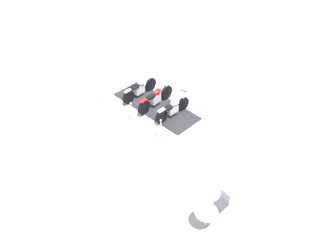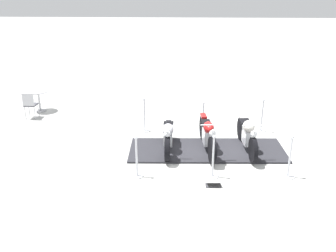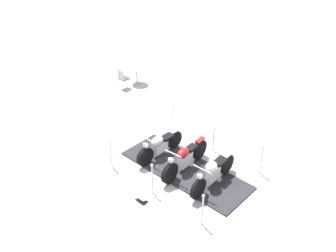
{
  "view_description": "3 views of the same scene",
  "coord_description": "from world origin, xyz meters",
  "px_view_note": "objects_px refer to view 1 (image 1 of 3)",
  "views": [
    {
      "loc": [
        8.66,
        9.89,
        9.82
      ],
      "look_at": [
        1.1,
        2.0,
        0.62
      ],
      "focal_mm": 36.31,
      "sensor_mm": 36.0,
      "label": 1
    },
    {
      "loc": [
        -9.89,
        0.73,
        4.63
      ],
      "look_at": [
        0.5,
        1.14,
        0.56
      ],
      "focal_mm": 40.32,
      "sensor_mm": 36.0,
      "label": 2
    },
    {
      "loc": [
        -7.41,
        -6.49,
        7.88
      ],
      "look_at": [
        0.29,
        1.06,
        1.13
      ],
      "focal_mm": 40.79,
      "sensor_mm": 36.0,
      "label": 3
    }
  ],
  "objects_px": {
    "motorcycle_cream": "(140,88)",
    "stanchion_right_front": "(207,103)",
    "motorcycle_chrome": "(173,108)",
    "stanchion_left_mid": "(132,115)",
    "stanchion_left_rear": "(106,97)",
    "stanchion_right_mid": "(177,87)",
    "cafe_table": "(206,216)",
    "cafe_chair_near_table": "(222,202)",
    "motorcycle_maroon": "(156,97)",
    "info_placard": "(184,89)",
    "stanchion_left_front": "(161,133)",
    "stanchion_right_rear": "(151,74)"
  },
  "relations": [
    {
      "from": "motorcycle_maroon",
      "to": "stanchion_right_rear",
      "type": "distance_m",
      "value": 2.4
    },
    {
      "from": "stanchion_right_front",
      "to": "cafe_table",
      "type": "bearing_deg",
      "value": 40.94
    },
    {
      "from": "stanchion_left_mid",
      "to": "cafe_chair_near_table",
      "type": "xyz_separation_m",
      "value": [
        0.95,
        6.01,
        0.24
      ]
    },
    {
      "from": "info_placard",
      "to": "stanchion_right_rear",
      "type": "bearing_deg",
      "value": -166.54
    },
    {
      "from": "motorcycle_chrome",
      "to": "stanchion_left_mid",
      "type": "bearing_deg",
      "value": 145.26
    },
    {
      "from": "motorcycle_cream",
      "to": "stanchion_right_front",
      "type": "xyz_separation_m",
      "value": [
        -1.58,
        2.95,
        -0.17
      ]
    },
    {
      "from": "info_placard",
      "to": "cafe_chair_near_table",
      "type": "xyz_separation_m",
      "value": [
        4.43,
        6.1,
        0.5
      ]
    },
    {
      "from": "cafe_table",
      "to": "cafe_chair_near_table",
      "type": "height_order",
      "value": "cafe_chair_near_table"
    },
    {
      "from": "stanchion_left_mid",
      "to": "stanchion_left_rear",
      "type": "relative_size",
      "value": 0.92
    },
    {
      "from": "stanchion_right_mid",
      "to": "stanchion_left_mid",
      "type": "height_order",
      "value": "stanchion_right_mid"
    },
    {
      "from": "stanchion_right_rear",
      "to": "cafe_chair_near_table",
      "type": "bearing_deg",
      "value": 63.95
    },
    {
      "from": "stanchion_right_front",
      "to": "cafe_chair_near_table",
      "type": "relative_size",
      "value": 1.15
    },
    {
      "from": "motorcycle_chrome",
      "to": "cafe_table",
      "type": "distance_m",
      "value": 5.96
    },
    {
      "from": "motorcycle_cream",
      "to": "stanchion_left_rear",
      "type": "bearing_deg",
      "value": 151.55
    },
    {
      "from": "stanchion_left_front",
      "to": "stanchion_right_mid",
      "type": "distance_m",
      "value": 3.56
    },
    {
      "from": "stanchion_right_front",
      "to": "stanchion_left_rear",
      "type": "height_order",
      "value": "stanchion_left_rear"
    },
    {
      "from": "motorcycle_cream",
      "to": "stanchion_left_rear",
      "type": "relative_size",
      "value": 2.0
    },
    {
      "from": "stanchion_right_rear",
      "to": "cafe_chair_near_table",
      "type": "height_order",
      "value": "stanchion_right_rear"
    },
    {
      "from": "stanchion_left_front",
      "to": "cafe_table",
      "type": "distance_m",
      "value": 4.51
    },
    {
      "from": "stanchion_left_rear",
      "to": "cafe_table",
      "type": "height_order",
      "value": "stanchion_left_rear"
    },
    {
      "from": "stanchion_left_mid",
      "to": "info_placard",
      "type": "relative_size",
      "value": 2.71
    },
    {
      "from": "motorcycle_maroon",
      "to": "stanchion_right_front",
      "type": "relative_size",
      "value": 2.11
    },
    {
      "from": "motorcycle_maroon",
      "to": "stanchion_left_front",
      "type": "bearing_deg",
      "value": -133.15
    },
    {
      "from": "cafe_table",
      "to": "cafe_chair_near_table",
      "type": "xyz_separation_m",
      "value": [
        -0.82,
        0.01,
        -0.03
      ]
    },
    {
      "from": "stanchion_left_front",
      "to": "cafe_table",
      "type": "height_order",
      "value": "stanchion_left_front"
    },
    {
      "from": "stanchion_left_rear",
      "to": "motorcycle_maroon",
      "type": "bearing_deg",
      "value": 131.17
    },
    {
      "from": "cafe_table",
      "to": "cafe_chair_near_table",
      "type": "distance_m",
      "value": 0.82
    },
    {
      "from": "stanchion_right_rear",
      "to": "stanchion_right_mid",
      "type": "xyz_separation_m",
      "value": [
        -0.06,
        1.88,
        0.03
      ]
    },
    {
      "from": "stanchion_right_front",
      "to": "stanchion_left_mid",
      "type": "relative_size",
      "value": 1.08
    },
    {
      "from": "stanchion_right_mid",
      "to": "info_placard",
      "type": "height_order",
      "value": "stanchion_right_mid"
    },
    {
      "from": "motorcycle_chrome",
      "to": "stanchion_left_mid",
      "type": "xyz_separation_m",
      "value": [
        1.58,
        -1.07,
        -0.17
      ]
    },
    {
      "from": "stanchion_right_front",
      "to": "motorcycle_chrome",
      "type": "bearing_deg",
      "value": -25.41
    },
    {
      "from": "motorcycle_cream",
      "to": "stanchion_left_front",
      "type": "relative_size",
      "value": 1.96
    },
    {
      "from": "stanchion_right_mid",
      "to": "cafe_table",
      "type": "distance_m",
      "value": 7.76
    },
    {
      "from": "cafe_table",
      "to": "stanchion_left_rear",
      "type": "bearing_deg",
      "value": -102.24
    },
    {
      "from": "motorcycle_cream",
      "to": "info_placard",
      "type": "relative_size",
      "value": 5.88
    },
    {
      "from": "stanchion_left_front",
      "to": "stanchion_left_rear",
      "type": "distance_m",
      "value": 3.77
    },
    {
      "from": "stanchion_left_front",
      "to": "stanchion_right_rear",
      "type": "height_order",
      "value": "stanchion_left_front"
    },
    {
      "from": "motorcycle_maroon",
      "to": "stanchion_left_mid",
      "type": "xyz_separation_m",
      "value": [
        1.54,
        0.05,
        -0.2
      ]
    },
    {
      "from": "stanchion_right_rear",
      "to": "cafe_table",
      "type": "height_order",
      "value": "stanchion_right_rear"
    },
    {
      "from": "motorcycle_maroon",
      "to": "stanchion_right_rear",
      "type": "bearing_deg",
      "value": 47.8
    },
    {
      "from": "motorcycle_maroon",
      "to": "stanchion_left_rear",
      "type": "relative_size",
      "value": 2.1
    },
    {
      "from": "cafe_chair_near_table",
      "to": "cafe_table",
      "type": "bearing_deg",
      "value": 0.0
    },
    {
      "from": "stanchion_right_mid",
      "to": "stanchion_right_front",
      "type": "bearing_deg",
      "value": 91.93
    },
    {
      "from": "motorcycle_maroon",
      "to": "stanchion_right_mid",
      "type": "distance_m",
      "value": 1.49
    },
    {
      "from": "stanchion_left_mid",
      "to": "info_placard",
      "type": "xyz_separation_m",
      "value": [
        -3.48,
        -0.09,
        -0.26
      ]
    },
    {
      "from": "info_placard",
      "to": "cafe_table",
      "type": "distance_m",
      "value": 8.06
    },
    {
      "from": "stanchion_right_front",
      "to": "cafe_chair_near_table",
      "type": "xyz_separation_m",
      "value": [
        4.03,
        4.23,
        0.18
      ]
    },
    {
      "from": "motorcycle_maroon",
      "to": "stanchion_right_rear",
      "type": "relative_size",
      "value": 2.07
    },
    {
      "from": "motorcycle_chrome",
      "to": "stanchion_left_mid",
      "type": "height_order",
      "value": "stanchion_left_mid"
    }
  ]
}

